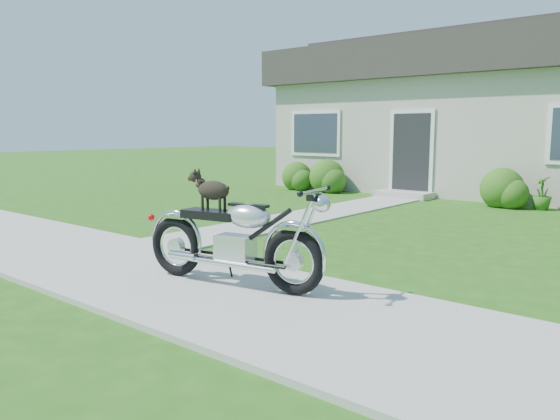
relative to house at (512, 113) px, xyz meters
The scene contains 8 objects.
ground 12.19m from the house, 89.99° to the right, with size 80.00×80.00×0.00m, color #235114.
sidewalk 12.18m from the house, 89.99° to the right, with size 24.00×2.20×0.04m, color #9E9B93.
walkway 7.47m from the house, 102.09° to the right, with size 1.20×8.00×0.03m, color #9E9B93.
house is the anchor object (origin of this frame).
shrub_row 3.98m from the house, 77.48° to the right, with size 10.66×1.11×1.11m.
potted_plant_left 5.48m from the house, 138.30° to the right, with size 0.66×0.57×0.73m, color #1E4D14.
potted_plant_right 4.26m from the house, 63.17° to the right, with size 0.40×0.40×0.72m, color #31691C.
motorcycle_with_dog 11.94m from the house, 86.01° to the right, with size 2.21×0.72×1.19m.
Camera 1 is at (4.78, -3.82, 1.66)m, focal length 35.00 mm.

